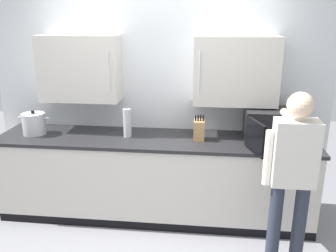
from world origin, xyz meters
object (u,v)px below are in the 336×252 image
Objects in this scene: microwave_oven at (269,126)px; thermos_flask at (127,123)px; person_figure at (292,170)px; stock_pot at (34,124)px; knife_block at (199,130)px.

microwave_oven is 2.47× the size of thermos_flask.
person_figure reaches higher than microwave_oven.
stock_pot is 2.64m from person_figure.
person_figure is (0.76, -0.78, -0.06)m from knife_block.
stock_pot is (-2.47, -0.05, -0.05)m from microwave_oven.
stock_pot is 1.27× the size of knife_block.
microwave_oven is at bearing 94.60° from person_figure.
microwave_oven is 0.70m from knife_block.
stock_pot is 1.13× the size of thermos_flask.
microwave_oven is at bearing 1.12° from thermos_flask.
microwave_oven reaches higher than thermos_flask.
stock_pot is 1.02m from thermos_flask.
stock_pot is 1.77m from knife_block.
microwave_oven is at bearing 2.46° from knife_block.
thermos_flask is at bearing -178.88° from microwave_oven.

